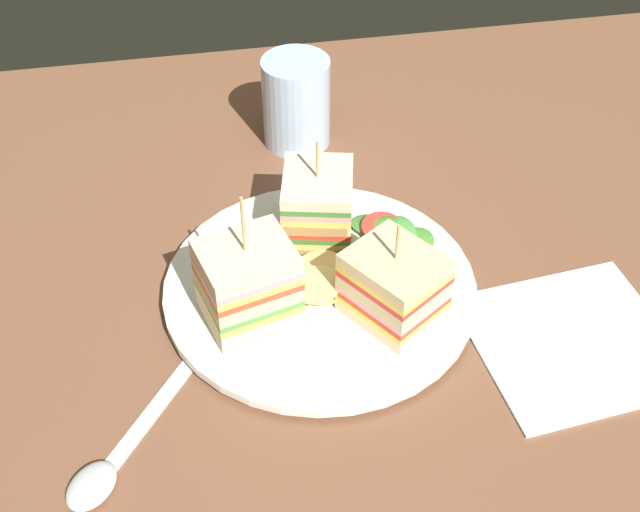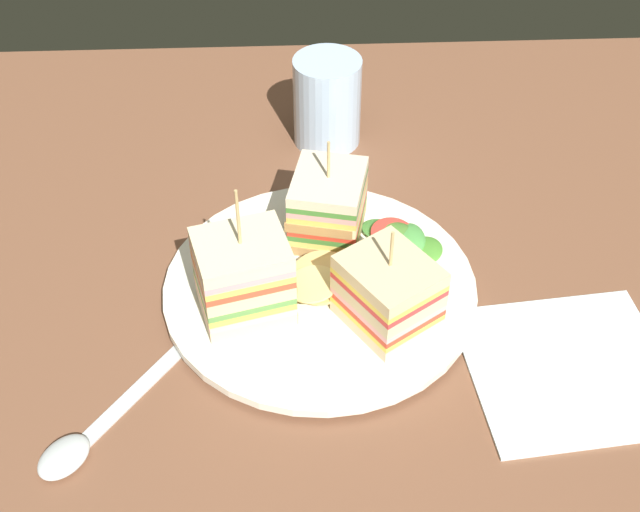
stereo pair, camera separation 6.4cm
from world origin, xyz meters
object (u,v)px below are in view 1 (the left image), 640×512
(sandwich_wedge_0, at_px, (393,286))
(napkin, at_px, (574,340))
(plate, at_px, (320,288))
(drinking_glass, at_px, (296,108))
(sandwich_wedge_2, at_px, (249,284))
(chip_pile, at_px, (319,280))
(sandwich_wedge_1, at_px, (318,205))
(spoon, at_px, (109,465))

(sandwich_wedge_0, xyz_separation_m, napkin, (0.13, -0.04, -0.04))
(plate, height_order, napkin, plate)
(napkin, height_order, drinking_glass, drinking_glass)
(sandwich_wedge_2, distance_m, drinking_glass, 0.25)
(sandwich_wedge_2, distance_m, chip_pile, 0.06)
(plate, bearing_deg, sandwich_wedge_2, -157.77)
(sandwich_wedge_0, distance_m, drinking_glass, 0.25)
(sandwich_wedge_2, height_order, drinking_glass, sandwich_wedge_2)
(sandwich_wedge_2, xyz_separation_m, drinking_glass, (0.07, 0.24, -0.01))
(plate, xyz_separation_m, sandwich_wedge_2, (-0.06, -0.02, 0.04))
(sandwich_wedge_2, bearing_deg, napkin, -29.21)
(sandwich_wedge_2, bearing_deg, drinking_glass, 57.71)
(sandwich_wedge_1, relative_size, chip_pile, 1.17)
(chip_pile, relative_size, napkin, 0.53)
(sandwich_wedge_2, height_order, napkin, sandwich_wedge_2)
(chip_pile, height_order, drinking_glass, drinking_glass)
(drinking_glass, bearing_deg, sandwich_wedge_0, -82.78)
(spoon, relative_size, drinking_glass, 1.54)
(sandwich_wedge_2, distance_m, napkin, 0.25)
(napkin, bearing_deg, sandwich_wedge_1, 139.58)
(sandwich_wedge_1, distance_m, drinking_glass, 0.15)
(sandwich_wedge_2, relative_size, drinking_glass, 1.32)
(sandwich_wedge_1, relative_size, spoon, 0.68)
(sandwich_wedge_0, bearing_deg, plate, 16.71)
(drinking_glass, bearing_deg, spoon, -117.82)
(plate, bearing_deg, sandwich_wedge_0, -39.27)
(chip_pile, bearing_deg, sandwich_wedge_1, 80.27)
(sandwich_wedge_1, xyz_separation_m, spoon, (-0.18, -0.19, -0.04))
(sandwich_wedge_1, bearing_deg, sandwich_wedge_0, 33.92)
(drinking_glass, bearing_deg, sandwich_wedge_1, -92.56)
(napkin, bearing_deg, plate, 155.05)
(sandwich_wedge_1, height_order, drinking_glass, sandwich_wedge_1)
(sandwich_wedge_0, height_order, napkin, sandwich_wedge_0)
(napkin, bearing_deg, drinking_glass, 118.86)
(sandwich_wedge_1, xyz_separation_m, chip_pile, (-0.01, -0.07, -0.02))
(plate, relative_size, spoon, 1.84)
(plate, height_order, sandwich_wedge_1, sandwich_wedge_1)
(sandwich_wedge_2, relative_size, napkin, 0.79)
(sandwich_wedge_0, height_order, chip_pile, sandwich_wedge_0)
(sandwich_wedge_2, bearing_deg, chip_pile, 1.86)
(sandwich_wedge_0, distance_m, sandwich_wedge_2, 0.11)
(sandwich_wedge_2, bearing_deg, plate, 7.23)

